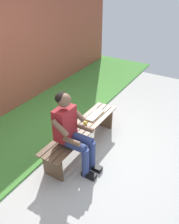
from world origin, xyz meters
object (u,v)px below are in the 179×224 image
person_seated (72,130)px  apple (85,123)px  bench_near (82,133)px  book_open (95,115)px

person_seated → apple: (-0.51, -0.09, -0.21)m
bench_near → apple: apple is taller
apple → book_open: 0.33m
person_seated → apple: 0.55m
bench_near → person_seated: (0.40, 0.10, 0.34)m
person_seated → book_open: bearing=-173.4°
bench_near → person_seated: 0.54m
bench_near → apple: bearing=175.3°
person_seated → book_open: person_seated is taller
book_open → apple: bearing=1.5°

